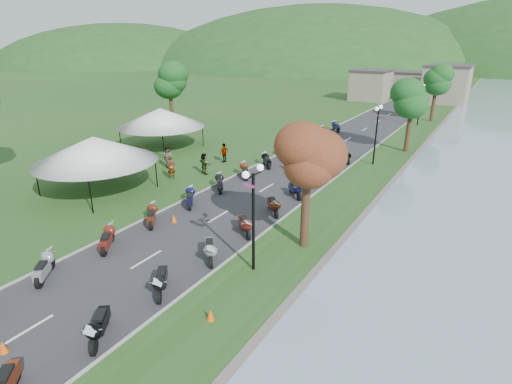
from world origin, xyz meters
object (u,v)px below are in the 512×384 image
Objects in this scene: vendor_tent_main at (97,165)px; pedestrian_a at (172,179)px; pedestrian_b at (169,168)px; pedestrian_c at (102,176)px.

vendor_tent_main reaches higher than pedestrian_a.
pedestrian_b is at bearing 92.13° from pedestrian_a.
vendor_tent_main reaches higher than pedestrian_b.
vendor_tent_main is 4.11m from pedestrian_c.
vendor_tent_main is at bearing -163.23° from pedestrian_a.
pedestrian_c is (-2.75, 2.32, -2.00)m from vendor_tent_main.
pedestrian_c is at bearing 159.48° from pedestrian_a.
pedestrian_b is (-2.23, 2.04, 0.00)m from pedestrian_a.
pedestrian_a is 5.79m from pedestrian_c.
pedestrian_a is 0.87× the size of pedestrian_c.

